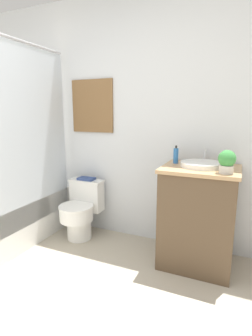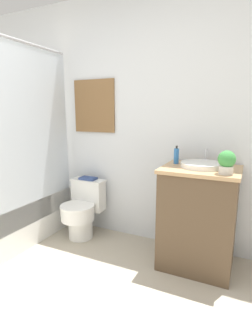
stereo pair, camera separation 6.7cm
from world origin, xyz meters
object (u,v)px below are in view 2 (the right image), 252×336
at_px(book_on_tank, 88,178).
at_px(sink, 202,165).
at_px(soap_bottle, 176,156).
at_px(potted_plant, 227,162).
at_px(toilet, 82,210).

bearing_deg(book_on_tank, sink, -6.23).
bearing_deg(sink, soap_bottle, 165.07).
bearing_deg(soap_bottle, potted_plant, -28.92).
relative_size(potted_plant, book_on_tank, 0.98).
height_order(sink, soap_bottle, soap_bottle).
height_order(potted_plant, book_on_tank, potted_plant).
bearing_deg(toilet, sink, -0.34).
bearing_deg(toilet, potted_plant, -7.46).
bearing_deg(potted_plant, book_on_tank, 167.62).
distance_m(sink, book_on_tank, 1.28).
height_order(toilet, sink, sink).
xyz_separation_m(soap_bottle, potted_plant, (0.44, -0.25, 0.02)).
relative_size(toilet, sink, 1.59).
bearing_deg(sink, potted_plant, -41.35).
distance_m(toilet, sink, 1.38).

